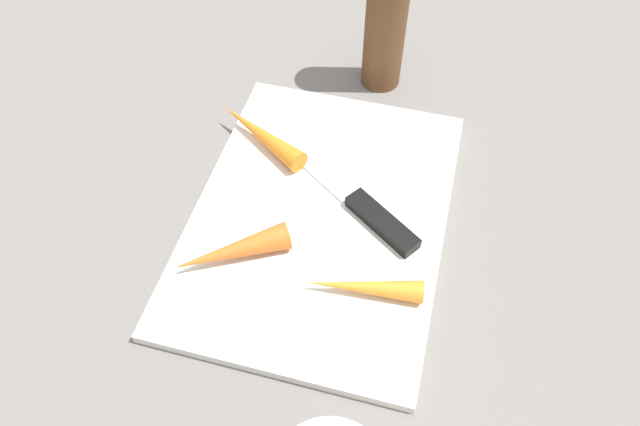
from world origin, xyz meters
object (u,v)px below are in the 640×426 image
(carrot_medium, at_px, (231,251))
(carrot_longest, at_px, (261,134))
(carrot_shortest, at_px, (364,287))
(knife, at_px, (372,217))
(cutting_board, at_px, (320,216))
(pepper_grinder, at_px, (386,21))

(carrot_medium, height_order, carrot_longest, carrot_medium)
(carrot_shortest, distance_m, carrot_longest, 0.23)
(knife, distance_m, carrot_longest, 0.17)
(cutting_board, distance_m, carrot_medium, 0.11)
(carrot_longest, bearing_deg, carrot_shortest, 162.92)
(cutting_board, bearing_deg, carrot_longest, -132.23)
(cutting_board, distance_m, carrot_shortest, 0.11)
(carrot_medium, bearing_deg, knife, 179.29)
(carrot_shortest, xyz_separation_m, carrot_longest, (-0.17, -0.16, 0.00))
(cutting_board, height_order, pepper_grinder, pepper_grinder)
(cutting_board, height_order, knife, knife)
(pepper_grinder, bearing_deg, cutting_board, -4.33)
(cutting_board, relative_size, pepper_grinder, 2.03)
(cutting_board, xyz_separation_m, knife, (-0.00, 0.05, 0.01))
(carrot_medium, bearing_deg, carrot_shortest, 143.62)
(carrot_longest, bearing_deg, carrot_medium, 127.83)
(carrot_longest, height_order, pepper_grinder, pepper_grinder)
(carrot_shortest, height_order, carrot_longest, carrot_longest)
(carrot_medium, distance_m, carrot_shortest, 0.13)
(knife, relative_size, carrot_shortest, 1.59)
(cutting_board, relative_size, carrot_shortest, 3.26)
(cutting_board, height_order, carrot_medium, carrot_medium)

